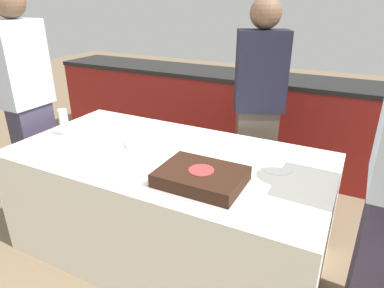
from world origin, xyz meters
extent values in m
plane|color=#7A664C|center=(0.00, 0.00, 0.00)|extent=(14.00, 14.00, 0.00)
cube|color=maroon|center=(0.00, 1.58, 0.44)|extent=(4.40, 0.55, 0.88)
cube|color=black|center=(0.00, 1.58, 0.90)|extent=(4.40, 0.58, 0.04)
cube|color=white|center=(0.00, 0.00, 0.36)|extent=(1.97, 1.01, 0.73)
cube|color=#B7B2AD|center=(0.35, -0.23, 0.73)|extent=(0.47, 0.37, 0.00)
cube|color=black|center=(0.35, -0.23, 0.77)|extent=(0.43, 0.33, 0.07)
cylinder|color=red|center=(0.35, -0.23, 0.81)|extent=(0.13, 0.13, 0.00)
cylinder|color=white|center=(-0.21, 0.05, 0.75)|extent=(0.24, 0.24, 0.04)
cylinder|color=white|center=(-0.78, -0.07, 0.73)|extent=(0.06, 0.06, 0.00)
cylinder|color=white|center=(-0.78, -0.07, 0.77)|extent=(0.01, 0.01, 0.08)
cylinder|color=white|center=(-0.78, -0.07, 0.86)|extent=(0.06, 0.06, 0.11)
cylinder|color=white|center=(0.33, 0.07, 0.73)|extent=(0.18, 0.18, 0.00)
cylinder|color=white|center=(0.65, 0.12, 0.73)|extent=(0.18, 0.18, 0.00)
cube|color=white|center=(-0.06, -0.42, 0.74)|extent=(0.16, 0.11, 0.02)
cube|color=#4C4238|center=(0.35, 0.73, 0.43)|extent=(0.34, 0.27, 0.86)
cube|color=black|center=(0.35, 0.73, 1.14)|extent=(0.40, 0.33, 0.56)
sphere|color=brown|center=(0.35, 0.73, 1.52)|extent=(0.21, 0.21, 0.21)
cube|color=#383347|center=(-1.21, 0.00, 0.44)|extent=(0.16, 0.30, 0.87)
cube|color=silver|center=(-1.21, 0.00, 1.18)|extent=(0.20, 0.35, 0.61)
sphere|color=brown|center=(-1.21, 0.00, 1.59)|extent=(0.23, 0.23, 0.23)
cube|color=#383347|center=(1.21, 0.00, 0.41)|extent=(0.16, 0.35, 0.82)
camera|label=1|loc=(1.01, -1.63, 1.62)|focal=32.00mm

